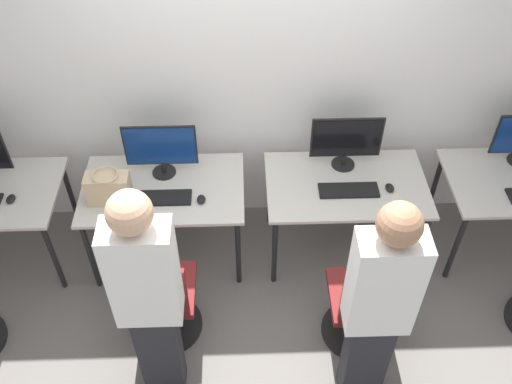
{
  "coord_description": "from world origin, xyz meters",
  "views": [
    {
      "loc": [
        -0.09,
        -2.58,
        3.55
      ],
      "look_at": [
        0.0,
        0.14,
        0.86
      ],
      "focal_mm": 40.0,
      "sensor_mm": 36.0,
      "label": 1
    }
  ],
  "objects": [
    {
      "name": "monitor_right",
      "position": [
        0.66,
        0.57,
        0.94
      ],
      "size": [
        0.52,
        0.17,
        0.43
      ],
      "color": "black",
      "rests_on": "desk_right"
    },
    {
      "name": "ground_plane",
      "position": [
        0.0,
        0.0,
        0.0
      ],
      "size": [
        20.0,
        20.0,
        0.0
      ],
      "primitive_type": "plane",
      "color": "slate"
    },
    {
      "name": "monitor_left",
      "position": [
        -0.66,
        0.52,
        0.94
      ],
      "size": [
        0.52,
        0.17,
        0.43
      ],
      "color": "black",
      "rests_on": "desk_left"
    },
    {
      "name": "keyboard_left",
      "position": [
        -0.66,
        0.25,
        0.72
      ],
      "size": [
        0.43,
        0.15,
        0.02
      ],
      "color": "black",
      "rests_on": "desk_left"
    },
    {
      "name": "wall_back",
      "position": [
        0.0,
        0.85,
        1.4
      ],
      "size": [
        12.0,
        0.05,
        2.8
      ],
      "color": "silver",
      "rests_on": "ground_plane"
    },
    {
      "name": "person_left",
      "position": [
        -0.62,
        -0.75,
        0.96
      ],
      "size": [
        0.36,
        0.23,
        1.74
      ],
      "color": "#232328",
      "rests_on": "ground_plane"
    },
    {
      "name": "mouse_left",
      "position": [
        -0.38,
        0.22,
        0.72
      ],
      "size": [
        0.06,
        0.09,
        0.03
      ],
      "color": "black",
      "rests_on": "desk_left"
    },
    {
      "name": "office_chair_left",
      "position": [
        -0.64,
        -0.38,
        0.37
      ],
      "size": [
        0.48,
        0.48,
        0.9
      ],
      "color": "black",
      "rests_on": "ground_plane"
    },
    {
      "name": "keyboard_right",
      "position": [
        0.66,
        0.28,
        0.72
      ],
      "size": [
        0.43,
        0.15,
        0.02
      ],
      "color": "black",
      "rests_on": "desk_right"
    },
    {
      "name": "mouse_far_left",
      "position": [
        -1.71,
        0.27,
        0.72
      ],
      "size": [
        0.06,
        0.09,
        0.03
      ],
      "color": "black",
      "rests_on": "desk_far_left"
    },
    {
      "name": "desk_left",
      "position": [
        -0.66,
        0.36,
        0.64
      ],
      "size": [
        1.16,
        0.72,
        0.71
      ],
      "color": "#BCB7AD",
      "rests_on": "ground_plane"
    },
    {
      "name": "office_chair_right",
      "position": [
        0.69,
        -0.47,
        0.37
      ],
      "size": [
        0.48,
        0.48,
        0.9
      ],
      "color": "black",
      "rests_on": "ground_plane"
    },
    {
      "name": "person_right",
      "position": [
        0.63,
        -0.84,
        0.94
      ],
      "size": [
        0.36,
        0.22,
        1.71
      ],
      "color": "#232328",
      "rests_on": "ground_plane"
    },
    {
      "name": "mouse_right",
      "position": [
        0.96,
        0.29,
        0.72
      ],
      "size": [
        0.06,
        0.09,
        0.03
      ],
      "color": "black",
      "rests_on": "desk_right"
    },
    {
      "name": "handbag",
      "position": [
        -1.01,
        0.25,
        0.82
      ],
      "size": [
        0.3,
        0.18,
        0.25
      ],
      "color": "tan",
      "rests_on": "desk_left"
    },
    {
      "name": "desk_right",
      "position": [
        0.66,
        0.36,
        0.64
      ],
      "size": [
        1.16,
        0.72,
        0.71
      ],
      "color": "#BCB7AD",
      "rests_on": "ground_plane"
    }
  ]
}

